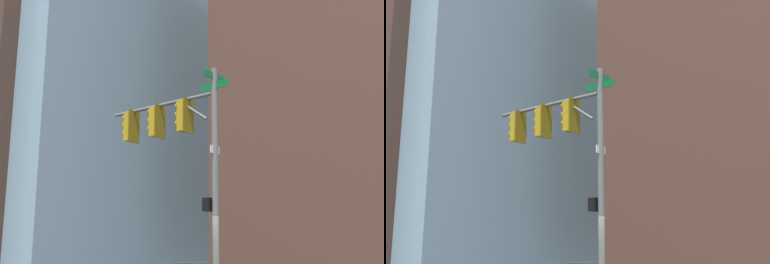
# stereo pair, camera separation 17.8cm
# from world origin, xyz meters

# --- Properties ---
(signal_pole_assembly) EXTENTS (1.08, 5.01, 7.15)m
(signal_pole_assembly) POSITION_xyz_m (0.45, -2.01, 5.07)
(signal_pole_assembly) COLOR slate
(signal_pole_assembly) RESTS_ON ground_plane
(building_brick_nearside) EXTENTS (23.50, 17.57, 35.90)m
(building_brick_nearside) POSITION_xyz_m (-32.94, -7.43, 17.95)
(building_brick_nearside) COLOR brown
(building_brick_nearside) RESTS_ON ground_plane
(building_brick_midblock) EXTENTS (18.17, 19.00, 42.49)m
(building_brick_midblock) POSITION_xyz_m (-17.57, -37.79, 21.24)
(building_brick_midblock) COLOR #4C3328
(building_brick_midblock) RESTS_ON ground_plane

